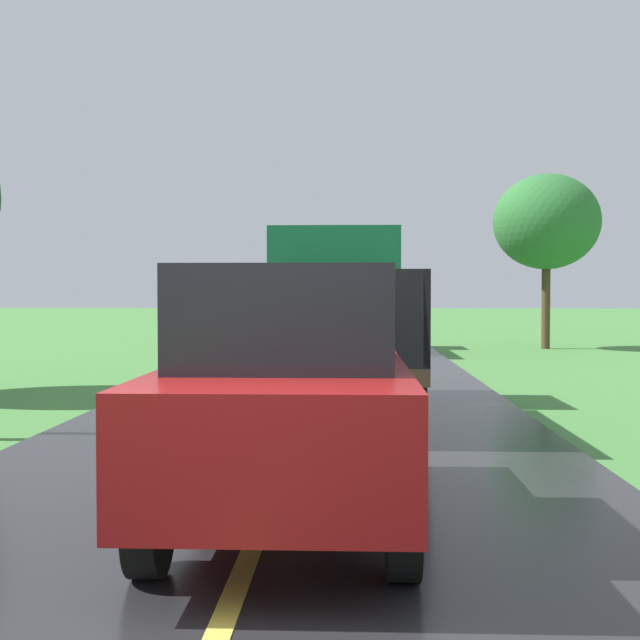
{
  "coord_description": "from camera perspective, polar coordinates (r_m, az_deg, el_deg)",
  "views": [
    {
      "loc": [
        0.68,
        -3.55,
        1.81
      ],
      "look_at": [
        0.17,
        9.32,
        1.4
      ],
      "focal_mm": 46.78,
      "sensor_mm": 36.0,
      "label": 1
    }
  ],
  "objects": [
    {
      "name": "banana_truck_near",
      "position": [
        12.94,
        0.98,
        0.32
      ],
      "size": [
        2.38,
        5.82,
        2.8
      ],
      "color": "#2D2D30",
      "rests_on": "road_surface"
    },
    {
      "name": "following_car",
      "position": [
        6.26,
        -2.05,
        -4.95
      ],
      "size": [
        1.74,
        4.1,
        1.92
      ],
      "color": "maroon",
      "rests_on": "road_surface"
    },
    {
      "name": "roadside_tree_near_left",
      "position": [
        28.37,
        15.24,
        6.47
      ],
      "size": [
        3.46,
        3.46,
        5.71
      ],
      "color": "#4C3823",
      "rests_on": "ground"
    },
    {
      "name": "banana_truck_far",
      "position": [
        26.67,
        2.16,
        1.09
      ],
      "size": [
        2.38,
        5.81,
        2.8
      ],
      "color": "#2D2D30",
      "rests_on": "road_surface"
    }
  ]
}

